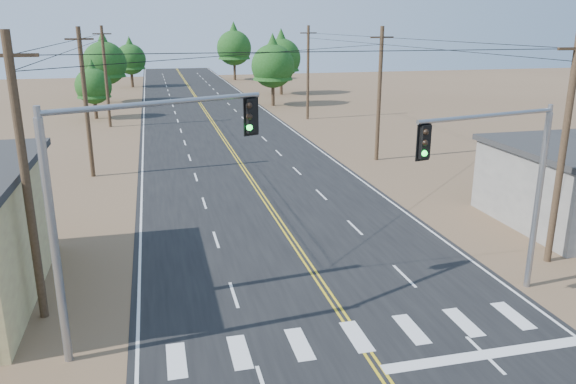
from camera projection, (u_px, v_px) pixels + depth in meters
name	position (u px, v px, depth m)	size (l,w,h in m)	color
road	(247.00, 174.00, 39.43)	(15.00, 200.00, 0.02)	black
utility_pole_left_near	(26.00, 180.00, 18.84)	(1.80, 0.30, 10.00)	#4C3826
utility_pole_left_mid	(86.00, 102.00, 37.46)	(1.80, 0.30, 10.00)	#4C3826
utility_pole_left_far	(106.00, 76.00, 56.07)	(1.80, 0.30, 10.00)	#4C3826
utility_pole_right_near	(563.00, 149.00, 23.58)	(1.80, 0.30, 10.00)	#4C3826
utility_pole_right_mid	(379.00, 93.00, 42.19)	(1.80, 0.30, 10.00)	#4C3826
utility_pole_right_far	(308.00, 72.00, 60.81)	(1.80, 0.30, 10.00)	#4C3826
signal_mast_left	(121.00, 182.00, 17.33)	(6.88, 3.07, 8.01)	gray
signal_mast_right	(508.00, 172.00, 20.43)	(6.09, 1.69, 7.32)	gray
tree_left_near	(93.00, 82.00, 61.34)	(3.92, 3.92, 6.54)	#3F2D1E
tree_left_mid	(104.00, 59.00, 73.55)	(5.63, 5.63, 9.39)	#3F2D1E
tree_left_far	(130.00, 56.00, 91.95)	(4.95, 4.95, 8.24)	#3F2D1E
tree_right_near	(273.00, 62.00, 70.85)	(5.45, 5.45, 9.08)	#3F2D1E
tree_right_mid	(281.00, 54.00, 82.21)	(5.74, 5.74, 9.57)	#3F2D1E
tree_right_far	(234.00, 44.00, 103.56)	(6.36, 6.36, 10.60)	#3F2D1E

